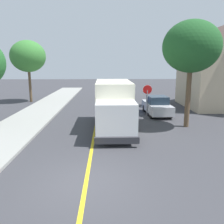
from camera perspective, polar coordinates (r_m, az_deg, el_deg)
ground_plane at (r=9.10m, az=-6.49°, el=-17.11°), size 120.00×120.00×0.00m
centre_line_yellow at (r=18.48m, az=-3.80°, el=-1.91°), size 0.16×56.00×0.01m
box_truck at (r=15.67m, az=0.45°, el=2.20°), size 2.48×7.21×3.20m
parked_car_near at (r=22.55m, az=2.44°, el=2.66°), size 1.97×4.47×1.67m
parked_car_mid at (r=29.21m, az=1.26°, el=4.78°), size 1.87×4.43×1.67m
parked_van_across at (r=20.48m, az=11.08°, el=1.50°), size 2.00×4.48×1.67m
stop_sign at (r=19.84m, az=8.75°, el=4.37°), size 0.80×0.10×2.65m
street_tree_far_side at (r=16.75m, az=19.11°, el=15.00°), size 3.84×3.84×7.25m
street_tree_down_block at (r=28.44m, az=-20.13°, el=12.84°), size 3.94×3.94×7.02m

